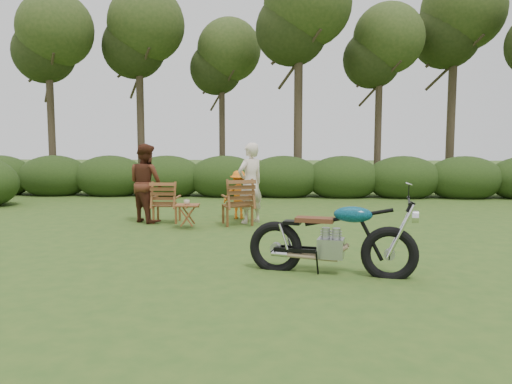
# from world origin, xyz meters

# --- Properties ---
(ground) EXTENTS (80.00, 80.00, 0.00)m
(ground) POSITION_xyz_m (0.00, 0.00, 0.00)
(ground) COLOR #2E4F1A
(ground) RESTS_ON ground
(tree_line) EXTENTS (22.52, 11.62, 8.14)m
(tree_line) POSITION_xyz_m (0.50, 9.74, 3.81)
(tree_line) COLOR #3A2F1F
(tree_line) RESTS_ON ground
(motorcycle) EXTENTS (2.41, 1.33, 1.30)m
(motorcycle) POSITION_xyz_m (0.75, -0.80, 0.00)
(motorcycle) COLOR #0B7696
(motorcycle) RESTS_ON ground
(lawn_chair_right) EXTENTS (0.91, 0.91, 1.04)m
(lawn_chair_right) POSITION_xyz_m (-1.00, 3.25, 0.00)
(lawn_chair_right) COLOR #5A3416
(lawn_chair_right) RESTS_ON ground
(lawn_chair_left) EXTENTS (0.67, 0.67, 0.96)m
(lawn_chair_left) POSITION_xyz_m (-2.67, 3.47, 0.00)
(lawn_chair_left) COLOR brown
(lawn_chair_left) RESTS_ON ground
(side_table) EXTENTS (0.53, 0.45, 0.53)m
(side_table) POSITION_xyz_m (-2.03, 2.69, 0.26)
(side_table) COLOR brown
(side_table) RESTS_ON ground
(cup) EXTENTS (0.14, 0.14, 0.10)m
(cup) POSITION_xyz_m (-2.04, 2.71, 0.58)
(cup) COLOR beige
(cup) RESTS_ON side_table
(adult_a) EXTENTS (0.80, 0.78, 1.85)m
(adult_a) POSITION_xyz_m (-0.72, 3.52, 0.00)
(adult_a) COLOR beige
(adult_a) RESTS_ON ground
(adult_b) EXTENTS (1.13, 1.09, 1.83)m
(adult_b) POSITION_xyz_m (-3.16, 3.50, 0.00)
(adult_b) COLOR #502617
(adult_b) RESTS_ON ground
(child) EXTENTS (0.77, 0.46, 1.17)m
(child) POSITION_xyz_m (-1.05, 4.11, 0.00)
(child) COLOR orange
(child) RESTS_ON ground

